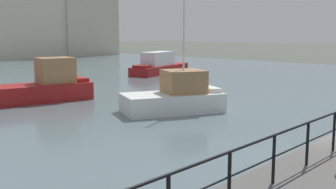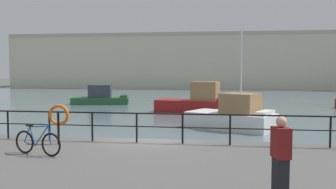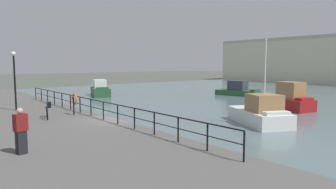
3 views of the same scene
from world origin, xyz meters
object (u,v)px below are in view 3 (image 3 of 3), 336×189
parked_bicycle (47,112)px  quay_lamp_post (14,72)px  moored_harbor_tender (100,90)px  life_ring_stand (74,100)px  moored_cabin_cruiser (238,90)px  moored_blue_motorboat (260,113)px  moored_white_yacht (284,100)px  standing_person (21,131)px  mooring_bollard (49,105)px

parked_bicycle → quay_lamp_post: size_ratio=0.42×
moored_harbor_tender → life_ring_stand: 21.87m
moored_cabin_cruiser → moored_blue_motorboat: 19.99m
moored_cabin_cruiser → moored_white_yacht: bearing=-43.2°
moored_blue_motorboat → standing_person: moored_blue_motorboat is taller
moored_cabin_cruiser → life_ring_stand: size_ratio=4.40×
moored_harbor_tender → life_ring_stand: bearing=-10.4°
mooring_bollard → standing_person: (11.05, -4.56, 0.64)m
moored_cabin_cruiser → moored_harbor_tender: bearing=-139.2°
moored_white_yacht → parked_bicycle: (-3.40, -21.00, 0.55)m
moored_harbor_tender → quay_lamp_post: quay_lamp_post is taller
moored_blue_motorboat → standing_person: bearing=-61.3°
life_ring_stand → quay_lamp_post: quay_lamp_post is taller
parked_bicycle → standing_person: size_ratio=1.02×
moored_harbor_tender → standing_person: size_ratio=3.36×
moored_cabin_cruiser → moored_white_yacht: size_ratio=0.95×
parked_bicycle → standing_person: 7.45m
parked_bicycle → moored_blue_motorboat: bearing=80.2°
moored_blue_motorboat → standing_person: (0.52, -15.85, 1.11)m
moored_white_yacht → life_ring_stand: size_ratio=4.64×
moored_blue_motorboat → standing_person: 15.90m
moored_white_yacht → quay_lamp_post: 23.24m
moored_cabin_cruiser → moored_white_yacht: moored_white_yacht is taller
moored_blue_motorboat → parked_bicycle: size_ratio=3.53×
moored_blue_motorboat → moored_harbor_tender: size_ratio=1.07×
moored_white_yacht → mooring_bollard: moored_white_yacht is taller
moored_white_yacht → moored_blue_motorboat: bearing=-58.6°
moored_blue_motorboat → life_ring_stand: (-6.32, -11.04, 1.22)m
moored_cabin_cruiser → moored_harbor_tender: (-11.71, -14.68, 0.09)m
parked_bicycle → standing_person: (6.77, -3.07, 0.47)m
moored_harbor_tender → mooring_bollard: 18.53m
moored_white_yacht → parked_bicycle: moored_white_yacht is taller
parked_bicycle → mooring_bollard: (-4.28, 1.49, -0.17)m
moored_harbor_tender → life_ring_stand: life_ring_stand is taller
moored_blue_motorboat → parked_bicycle: bearing=-89.2°
standing_person → parked_bicycle: bearing=-38.9°
moored_white_yacht → moored_cabin_cruiser: bearing=159.7°
mooring_bollard → quay_lamp_post: (-0.23, -2.16, 2.45)m
moored_white_yacht → quay_lamp_post: size_ratio=1.58×
moored_white_yacht → moored_blue_motorboat: moored_blue_motorboat is taller
moored_cabin_cruiser → standing_person: size_ratio=3.64×
parked_bicycle → moored_harbor_tender: bearing=161.5°
moored_harbor_tender → parked_bicycle: (18.79, -13.01, 0.63)m
moored_harbor_tender → mooring_bollard: size_ratio=12.91×
moored_blue_motorboat → life_ring_stand: moored_blue_motorboat is taller
moored_white_yacht → life_ring_stand: (-3.48, -19.25, 1.14)m
standing_person → moored_white_yacht: bearing=-96.6°
parked_bicycle → mooring_bollard: bearing=177.0°
parked_bicycle → quay_lamp_post: quay_lamp_post is taller
moored_harbor_tender → parked_bicycle: 22.86m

